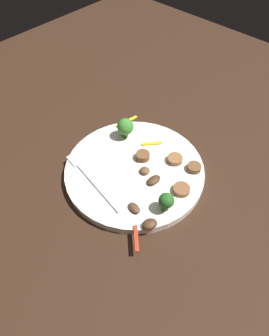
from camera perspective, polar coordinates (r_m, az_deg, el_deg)
ground_plane at (r=0.65m, az=0.00°, el=-1.00°), size 1.40×1.40×0.00m
plate at (r=0.64m, az=0.00°, el=-0.50°), size 0.29×0.29×0.02m
fork at (r=0.63m, az=-8.39°, el=-1.71°), size 0.18×0.04×0.00m
broccoli_floret_0 at (r=0.56m, az=5.88°, el=-6.08°), size 0.03×0.03×0.04m
broccoli_floret_1 at (r=0.68m, az=-1.70°, el=7.59°), size 0.04×0.04×0.05m
sausage_slice_0 at (r=0.64m, az=10.93°, el=0.08°), size 0.04×0.04×0.01m
sausage_slice_1 at (r=0.65m, az=1.54°, el=2.23°), size 0.04×0.04×0.01m
sausage_slice_2 at (r=0.65m, az=7.45°, el=1.62°), size 0.04×0.04×0.01m
sausage_slice_3 at (r=0.60m, az=8.63°, el=-3.94°), size 0.04×0.04×0.01m
mushroom_0 at (r=0.61m, az=3.33°, el=-2.45°), size 0.02×0.03×0.01m
mushroom_1 at (r=0.57m, az=-0.03°, el=-7.36°), size 0.03×0.02×0.01m
mushroom_2 at (r=0.55m, az=2.84°, el=-10.27°), size 0.03×0.03×0.01m
mushroom_3 at (r=0.63m, az=1.91°, el=-0.48°), size 0.03×0.03×0.01m
pepper_strip_0 at (r=0.55m, az=0.33°, el=-12.84°), size 0.04×0.04×0.00m
pepper_strip_2 at (r=0.68m, az=3.24°, el=4.50°), size 0.03×0.04×0.00m
pepper_strip_3 at (r=0.74m, az=-1.46°, el=8.56°), size 0.02×0.06×0.00m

